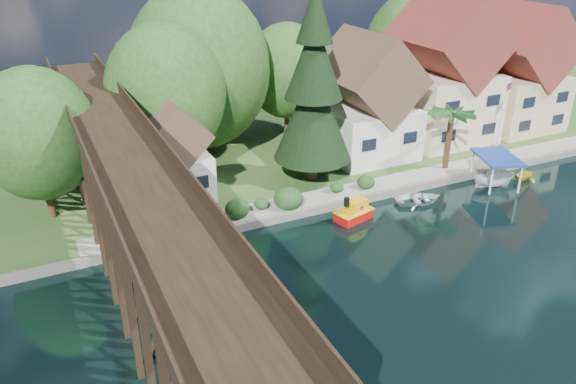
{
  "coord_description": "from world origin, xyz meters",
  "views": [
    {
      "loc": [
        -20.18,
        -24.69,
        19.6
      ],
      "look_at": [
        -5.48,
        6.0,
        3.34
      ],
      "focal_mm": 35.0,
      "sensor_mm": 36.0,
      "label": 1
    }
  ],
  "objects_px": {
    "conifer": "(313,91)",
    "shed": "(173,156)",
    "tugboat": "(354,212)",
    "flagpole": "(502,114)",
    "boat_white_a": "(419,198)",
    "boat_yellow": "(525,173)",
    "house_right": "(517,76)",
    "house_center": "(444,78)",
    "boat_canopy": "(495,174)",
    "house_left": "(366,104)",
    "trestle_bridge": "(129,200)",
    "palm_tree": "(452,116)"
  },
  "relations": [
    {
      "from": "tugboat",
      "to": "flagpole",
      "type": "bearing_deg",
      "value": 11.04
    },
    {
      "from": "house_center",
      "to": "shed",
      "type": "relative_size",
      "value": 1.77
    },
    {
      "from": "boat_white_a",
      "to": "boat_yellow",
      "type": "height_order",
      "value": "boat_yellow"
    },
    {
      "from": "tugboat",
      "to": "boat_yellow",
      "type": "bearing_deg",
      "value": -0.52
    },
    {
      "from": "trestle_bridge",
      "to": "boat_white_a",
      "type": "distance_m",
      "value": 22.53
    },
    {
      "from": "flagpole",
      "to": "conifer",
      "type": "bearing_deg",
      "value": 167.81
    },
    {
      "from": "boat_yellow",
      "to": "boat_canopy",
      "type": "bearing_deg",
      "value": 79.77
    },
    {
      "from": "trestle_bridge",
      "to": "boat_yellow",
      "type": "bearing_deg",
      "value": 1.22
    },
    {
      "from": "house_center",
      "to": "conifer",
      "type": "height_order",
      "value": "conifer"
    },
    {
      "from": "shed",
      "to": "flagpole",
      "type": "height_order",
      "value": "shed"
    },
    {
      "from": "conifer",
      "to": "boat_yellow",
      "type": "bearing_deg",
      "value": -22.7
    },
    {
      "from": "house_right",
      "to": "house_center",
      "type": "bearing_deg",
      "value": 176.82
    },
    {
      "from": "conifer",
      "to": "boat_white_a",
      "type": "relative_size",
      "value": 4.13
    },
    {
      "from": "trestle_bridge",
      "to": "house_center",
      "type": "xyz_separation_m",
      "value": [
        32.0,
        11.33,
        1.07
      ]
    },
    {
      "from": "shed",
      "to": "boat_white_a",
      "type": "height_order",
      "value": "shed"
    },
    {
      "from": "boat_yellow",
      "to": "house_right",
      "type": "bearing_deg",
      "value": -49.34
    },
    {
      "from": "boat_canopy",
      "to": "house_right",
      "type": "bearing_deg",
      "value": 40.71
    },
    {
      "from": "boat_canopy",
      "to": "boat_yellow",
      "type": "distance_m",
      "value": 3.51
    },
    {
      "from": "house_left",
      "to": "flagpole",
      "type": "bearing_deg",
      "value": -35.07
    },
    {
      "from": "conifer",
      "to": "boat_white_a",
      "type": "bearing_deg",
      "value": -48.05
    },
    {
      "from": "boat_white_a",
      "to": "tugboat",
      "type": "bearing_deg",
      "value": 102.22
    },
    {
      "from": "house_left",
      "to": "house_center",
      "type": "xyz_separation_m",
      "value": [
        9.0,
        0.5,
        1.28
      ]
    },
    {
      "from": "conifer",
      "to": "boat_yellow",
      "type": "height_order",
      "value": "conifer"
    },
    {
      "from": "boat_yellow",
      "to": "palm_tree",
      "type": "bearing_deg",
      "value": 43.07
    },
    {
      "from": "house_right",
      "to": "shed",
      "type": "bearing_deg",
      "value": -177.61
    },
    {
      "from": "boat_white_a",
      "to": "boat_canopy",
      "type": "distance_m",
      "value": 7.34
    },
    {
      "from": "trestle_bridge",
      "to": "tugboat",
      "type": "bearing_deg",
      "value": 3.06
    },
    {
      "from": "house_left",
      "to": "shed",
      "type": "relative_size",
      "value": 1.4
    },
    {
      "from": "shed",
      "to": "house_left",
      "type": "bearing_deg",
      "value": 4.77
    },
    {
      "from": "shed",
      "to": "boat_canopy",
      "type": "bearing_deg",
      "value": -19.58
    },
    {
      "from": "house_center",
      "to": "tugboat",
      "type": "distance_m",
      "value": 20.05
    },
    {
      "from": "house_center",
      "to": "shed",
      "type": "distance_m",
      "value": 27.2
    },
    {
      "from": "palm_tree",
      "to": "boat_canopy",
      "type": "distance_m",
      "value": 5.93
    },
    {
      "from": "shed",
      "to": "conifer",
      "type": "relative_size",
      "value": 0.51
    },
    {
      "from": "shed",
      "to": "flagpole",
      "type": "xyz_separation_m",
      "value": [
        27.58,
        -5.23,
        0.98
      ]
    },
    {
      "from": "boat_white_a",
      "to": "boat_canopy",
      "type": "relative_size",
      "value": 0.75
    },
    {
      "from": "boat_canopy",
      "to": "trestle_bridge",
      "type": "bearing_deg",
      "value": -178.61
    },
    {
      "from": "trestle_bridge",
      "to": "flagpole",
      "type": "relative_size",
      "value": 6.28
    },
    {
      "from": "conifer",
      "to": "shed",
      "type": "bearing_deg",
      "value": 171.5
    },
    {
      "from": "palm_tree",
      "to": "flagpole",
      "type": "relative_size",
      "value": 0.77
    },
    {
      "from": "tugboat",
      "to": "boat_white_a",
      "type": "bearing_deg",
      "value": 1.98
    },
    {
      "from": "shed",
      "to": "boat_white_a",
      "type": "xyz_separation_m",
      "value": [
        16.95,
        -8.27,
        -3.44
      ]
    },
    {
      "from": "flagpole",
      "to": "tugboat",
      "type": "bearing_deg",
      "value": -168.96
    },
    {
      "from": "house_left",
      "to": "boat_white_a",
      "type": "xyz_separation_m",
      "value": [
        -1.05,
        -9.77,
        -4.75
      ]
    },
    {
      "from": "house_left",
      "to": "conifer",
      "type": "relative_size",
      "value": 0.72
    },
    {
      "from": "boat_canopy",
      "to": "boat_yellow",
      "type": "height_order",
      "value": "boat_canopy"
    },
    {
      "from": "house_left",
      "to": "boat_canopy",
      "type": "bearing_deg",
      "value": -58.35
    },
    {
      "from": "shed",
      "to": "boat_yellow",
      "type": "distance_m",
      "value": 29.2
    },
    {
      "from": "house_center",
      "to": "palm_tree",
      "type": "xyz_separation_m",
      "value": [
        -4.54,
        -6.69,
        -1.17
      ]
    },
    {
      "from": "house_center",
      "to": "conifer",
      "type": "bearing_deg",
      "value": -167.17
    }
  ]
}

